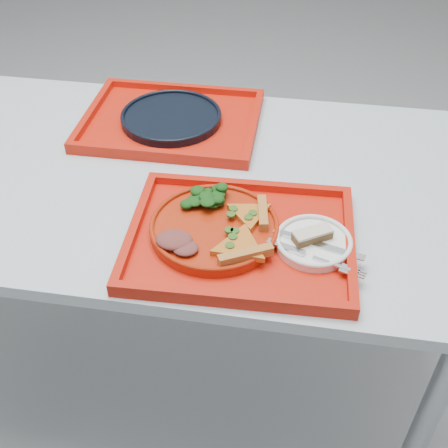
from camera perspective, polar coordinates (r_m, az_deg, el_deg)
The scene contains 14 objects.
ground at distance 1.88m, azimuth -6.56°, elevation -13.36°, with size 10.00×10.00×0.00m, color #919499.
table at distance 1.39m, azimuth -8.67°, elevation 3.00°, with size 1.60×0.80×0.75m.
tray_main at distance 1.13m, azimuth 1.68°, elevation -1.68°, with size 0.45×0.35×0.01m, color red.
tray_far at distance 1.50m, azimuth -5.34°, elevation 10.20°, with size 0.45×0.35×0.01m, color red.
dinner_plate at distance 1.14m, azimuth -0.99°, elevation -0.49°, with size 0.26×0.26×0.02m, color #A1220A.
side_plate at distance 1.12m, azimuth 9.06°, elevation -1.98°, with size 0.15×0.15×0.01m, color white.
navy_plate at distance 1.49m, azimuth -5.38°, elevation 10.66°, with size 0.26×0.26×0.02m, color black.
pizza_slice_a at distance 1.07m, azimuth 1.65°, elevation -2.10°, with size 0.12×0.11×0.02m, color gold, non-canonical shape.
pizza_slice_b at distance 1.14m, azimuth 2.60°, elevation 1.15°, with size 0.11×0.09×0.02m, color gold, non-canonical shape.
salad_heap at distance 1.18m, azimuth -2.14°, elevation 3.13°, with size 0.08×0.07×0.04m, color black.
meat_portion at distance 1.09m, azimuth -5.09°, elevation -1.63°, with size 0.07×0.06×0.02m, color brown.
dessert_bar at distance 1.11m, azimuth 8.96°, elevation -1.11°, with size 0.08×0.07×0.02m.
knife at distance 1.11m, azimuth 9.57°, elevation -2.01°, with size 0.18×0.02×0.01m, color silver.
fork at distance 1.08m, azimuth 8.93°, elevation -3.28°, with size 0.18×0.02×0.01m, color silver.
Camera 1 is at (0.38, -1.03, 1.53)m, focal length 45.00 mm.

